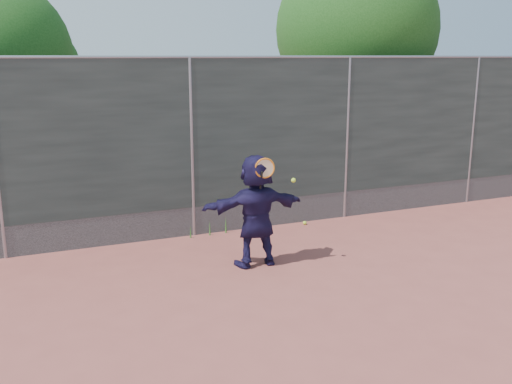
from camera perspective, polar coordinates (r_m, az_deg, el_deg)
name	(u,v)px	position (r m, az deg, el deg)	size (l,w,h in m)	color
ground	(279,319)	(6.89, 2.27, -12.54)	(80.00, 80.00, 0.00)	#9E4C42
player	(256,211)	(8.28, 0.00, -1.86)	(1.54, 0.49, 1.66)	#1C163D
ball_ground	(305,223)	(10.51, 4.89, -3.09)	(0.07, 0.07, 0.07)	#BEE933
fence	(192,144)	(9.59, -6.46, 4.76)	(20.00, 0.06, 3.03)	#38423D
swing_action	(267,171)	(7.99, 1.15, 2.15)	(0.60, 0.18, 0.51)	orange
tree_right	(362,34)	(13.52, 10.55, 15.25)	(3.78, 3.60, 5.39)	#382314
tree_left	(1,60)	(12.17, -24.17, 11.95)	(3.15, 3.00, 4.53)	#382314
weed_clump	(212,227)	(9.89, -4.41, -3.54)	(0.68, 0.07, 0.30)	#387226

